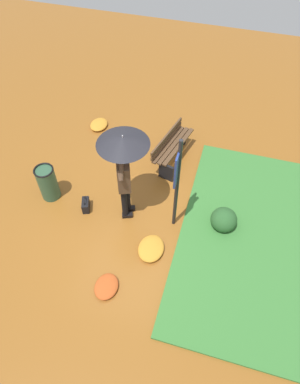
# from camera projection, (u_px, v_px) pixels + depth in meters

# --- Properties ---
(ground_plane) EXTENTS (18.00, 18.00, 0.00)m
(ground_plane) POSITION_uv_depth(u_px,v_px,m) (130.00, 216.00, 7.33)
(ground_plane) COLOR brown
(grass_verge) EXTENTS (4.80, 4.00, 0.05)m
(grass_verge) POSITION_uv_depth(u_px,v_px,m) (282.00, 246.00, 6.85)
(grass_verge) COLOR #387533
(grass_verge) RESTS_ON ground_plane
(person_with_umbrella) EXTENTS (0.96, 0.96, 2.04)m
(person_with_umbrella) POSITION_uv_depth(u_px,v_px,m) (123.00, 158.00, 6.24)
(person_with_umbrella) COLOR black
(person_with_umbrella) RESTS_ON ground_plane
(info_sign_post) EXTENTS (0.44, 0.07, 2.30)m
(info_sign_post) POSITION_uv_depth(u_px,v_px,m) (177.00, 176.00, 6.11)
(info_sign_post) COLOR black
(info_sign_post) RESTS_ON ground_plane
(handbag) EXTENTS (0.33, 0.23, 0.37)m
(handbag) POSITION_uv_depth(u_px,v_px,m) (86.00, 205.00, 7.36)
(handbag) COLOR black
(handbag) RESTS_ON ground_plane
(park_bench) EXTENTS (1.43, 0.70, 0.75)m
(park_bench) POSITION_uv_depth(u_px,v_px,m) (172.00, 147.00, 8.08)
(park_bench) COLOR black
(park_bench) RESTS_ON ground_plane
(trash_bin) EXTENTS (0.42, 0.42, 0.83)m
(trash_bin) POSITION_uv_depth(u_px,v_px,m) (48.00, 183.00, 7.36)
(trash_bin) COLOR #2D5138
(trash_bin) RESTS_ON ground_plane
(shrub_cluster) EXTENTS (0.59, 0.53, 0.48)m
(shrub_cluster) POSITION_uv_depth(u_px,v_px,m) (225.00, 219.00, 7.01)
(shrub_cluster) COLOR #285628
(shrub_cluster) RESTS_ON ground_plane
(leaf_pile_near_person) EXTENTS (0.63, 0.50, 0.14)m
(leaf_pile_near_person) POSITION_uv_depth(u_px,v_px,m) (151.00, 248.00, 6.76)
(leaf_pile_near_person) COLOR #C68428
(leaf_pile_near_person) RESTS_ON ground_plane
(leaf_pile_by_bench) EXTENTS (0.55, 0.44, 0.12)m
(leaf_pile_by_bench) POSITION_uv_depth(u_px,v_px,m) (99.00, 124.00, 9.12)
(leaf_pile_by_bench) COLOR #C68428
(leaf_pile_by_bench) RESTS_ON ground_plane
(leaf_pile_far_path) EXTENTS (0.53, 0.42, 0.12)m
(leaf_pile_far_path) POSITION_uv_depth(u_px,v_px,m) (106.00, 286.00, 6.28)
(leaf_pile_far_path) COLOR #B74C1E
(leaf_pile_far_path) RESTS_ON ground_plane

